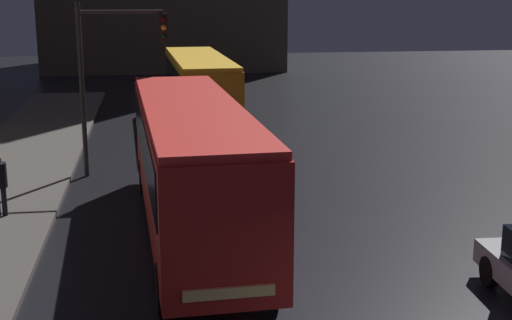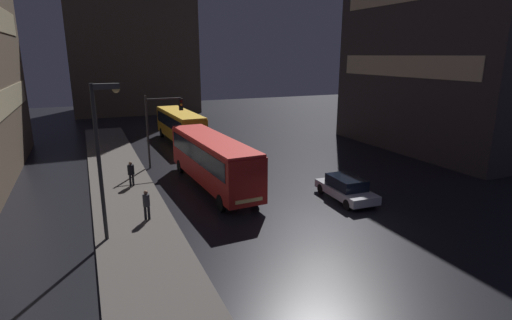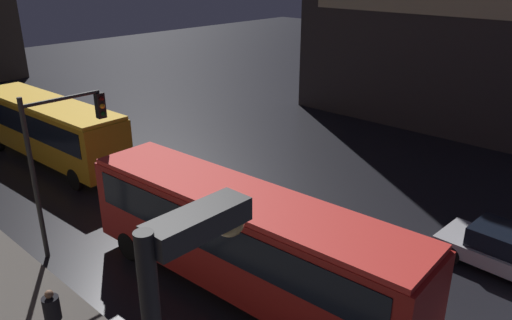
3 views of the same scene
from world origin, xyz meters
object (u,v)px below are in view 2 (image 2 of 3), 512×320
object	(u,v)px
car_taxi	(346,188)
traffic_light_main	(160,119)
bus_far	(180,124)
pedestrian_mid	(131,171)
bus_near	(212,157)
street_lamp_sidewalk	(103,138)
pedestrian_near	(146,203)

from	to	relation	value
car_taxi	traffic_light_main	bearing A→B (deg)	-50.88
bus_far	traffic_light_main	size ratio (longest dim) A/B	1.88
traffic_light_main	pedestrian_mid	bearing A→B (deg)	-122.94
bus_far	car_taxi	distance (m)	20.99
pedestrian_mid	bus_near	bearing A→B (deg)	-111.20
pedestrian_mid	street_lamp_sidewalk	size ratio (longest dim) A/B	0.23
car_taxi	traffic_light_main	size ratio (longest dim) A/B	0.79
traffic_light_main	bus_near	bearing A→B (deg)	-71.66
pedestrian_near	traffic_light_main	xyz separation A→B (m)	(2.82, 10.69, 2.72)
bus_near	street_lamp_sidewalk	xyz separation A→B (m)	(-6.85, -5.80, 2.93)
bus_near	street_lamp_sidewalk	distance (m)	9.44
bus_far	pedestrian_mid	distance (m)	14.15
pedestrian_mid	street_lamp_sidewalk	xyz separation A→B (m)	(-1.81, -7.78, 3.85)
street_lamp_sidewalk	bus_far	bearing A→B (deg)	68.54
car_taxi	pedestrian_near	distance (m)	11.80
pedestrian_near	street_lamp_sidewalk	xyz separation A→B (m)	(-1.89, -1.56, 3.90)
bus_near	street_lamp_sidewalk	size ratio (longest dim) A/B	1.57
bus_near	traffic_light_main	xyz separation A→B (m)	(-2.14, 6.45, 1.75)
pedestrian_near	street_lamp_sidewalk	size ratio (longest dim) A/B	0.22
bus_near	pedestrian_near	size ratio (longest dim) A/B	7.02
bus_near	pedestrian_mid	size ratio (longest dim) A/B	6.87
bus_far	pedestrian_near	world-z (taller)	bus_far
bus_far	pedestrian_near	size ratio (longest dim) A/B	6.52
street_lamp_sidewalk	bus_near	bearing A→B (deg)	40.29
pedestrian_near	street_lamp_sidewalk	distance (m)	4.61
bus_near	street_lamp_sidewalk	bearing A→B (deg)	37.53
pedestrian_near	pedestrian_mid	xyz separation A→B (m)	(-0.08, 6.21, 0.05)
bus_near	traffic_light_main	size ratio (longest dim) A/B	2.03
traffic_light_main	pedestrian_near	bearing A→B (deg)	-104.80
pedestrian_near	pedestrian_mid	world-z (taller)	pedestrian_mid
car_taxi	street_lamp_sidewalk	distance (m)	14.26
bus_far	pedestrian_mid	world-z (taller)	bus_far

